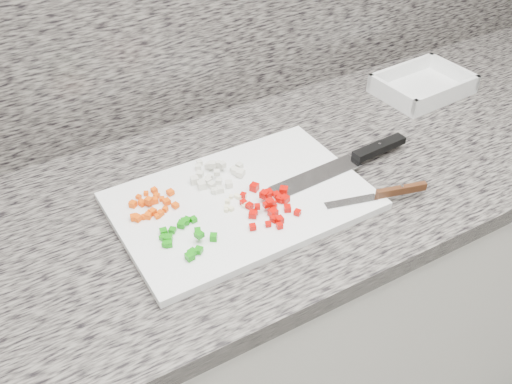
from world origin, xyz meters
The scene contains 11 objects.
cabinet centered at (0.00, 1.44, 0.43)m, with size 3.92×0.62×0.86m, color silver.
countertop centered at (0.00, 1.44, 0.88)m, with size 3.96×0.64×0.04m, color #646058.
cutting_board centered at (-0.08, 1.40, 0.91)m, with size 0.48×0.32×0.02m, color white.
carrot_pile centered at (-0.25, 1.46, 0.92)m, with size 0.10×0.08×0.02m.
onion_pile centered at (-0.10, 1.48, 0.92)m, with size 0.12×0.11×0.02m.
green_pepper_pile centered at (-0.23, 1.35, 0.92)m, with size 0.10×0.11×0.02m.
red_pepper_pile centered at (-0.05, 1.34, 0.92)m, with size 0.12×0.13×0.02m.
garlic_pile centered at (-0.10, 1.39, 0.92)m, with size 0.06×0.05×0.01m.
chef_knife centered at (0.19, 1.39, 0.92)m, with size 0.34×0.06×0.02m.
paring_knife centered at (0.16, 1.26, 0.92)m, with size 0.21×0.07×0.02m.
tray centered at (0.53, 1.56, 0.92)m, with size 0.24×0.18×0.05m.
Camera 1 is at (-0.49, 0.65, 1.61)m, focal length 40.00 mm.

